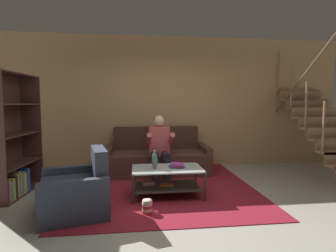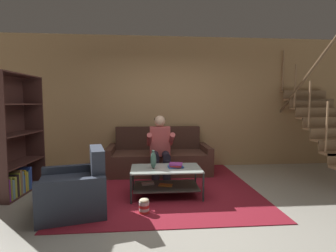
{
  "view_description": "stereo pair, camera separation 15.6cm",
  "coord_description": "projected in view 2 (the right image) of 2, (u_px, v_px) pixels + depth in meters",
  "views": [
    {
      "loc": [
        -0.51,
        -3.43,
        1.43
      ],
      "look_at": [
        0.02,
        1.01,
        1.04
      ],
      "focal_mm": 28.0,
      "sensor_mm": 36.0,
      "label": 1
    },
    {
      "loc": [
        -0.36,
        -3.45,
        1.43
      ],
      "look_at": [
        0.02,
        1.01,
        1.04
      ],
      "focal_mm": 28.0,
      "sensor_mm": 36.0,
      "label": 2
    }
  ],
  "objects": [
    {
      "name": "popcorn_tub",
      "position": [
        144.0,
        206.0,
        3.41
      ],
      "size": [
        0.13,
        0.13,
        0.2
      ],
      "color": "red",
      "rests_on": "ground"
    },
    {
      "name": "armchair",
      "position": [
        75.0,
        191.0,
        3.44
      ],
      "size": [
        0.98,
        1.01,
        0.84
      ],
      "color": "#2F3645",
      "rests_on": "ground"
    },
    {
      "name": "staircase_run",
      "position": [
        326.0,
        122.0,
        5.17
      ],
      "size": [
        1.02,
        2.55,
        2.84
      ],
      "color": "tan",
      "rests_on": "ground"
    },
    {
      "name": "book_stack",
      "position": [
        176.0,
        165.0,
        4.05
      ],
      "size": [
        0.24,
        0.21,
        0.07
      ],
      "color": "#335BBB",
      "rests_on": "coffee_table"
    },
    {
      "name": "vase",
      "position": [
        153.0,
        160.0,
        3.98
      ],
      "size": [
        0.09,
        0.09,
        0.28
      ],
      "color": "#466E60",
      "rests_on": "coffee_table"
    },
    {
      "name": "ground",
      "position": [
        173.0,
        208.0,
        3.58
      ],
      "size": [
        16.8,
        16.8,
        0.0
      ],
      "primitive_type": "plane",
      "color": "#ABA89B"
    },
    {
      "name": "coffee_table",
      "position": [
        166.0,
        177.0,
        4.04
      ],
      "size": [
        1.07,
        0.63,
        0.44
      ],
      "color": "#B1C1B9",
      "rests_on": "ground"
    },
    {
      "name": "bookshelf",
      "position": [
        12.0,
        150.0,
        4.13
      ],
      "size": [
        0.46,
        1.14,
        1.89
      ],
      "color": "#4E2D29",
      "rests_on": "ground"
    },
    {
      "name": "back_partition",
      "position": [
        161.0,
        103.0,
        5.9
      ],
      "size": [
        8.4,
        0.12,
        2.9
      ],
      "primitive_type": "cube",
      "color": "tan",
      "rests_on": "ground"
    },
    {
      "name": "couch",
      "position": [
        159.0,
        158.0,
        5.44
      ],
      "size": [
        2.08,
        0.93,
        0.93
      ],
      "color": "#4C2E24",
      "rests_on": "ground"
    },
    {
      "name": "person_seated_center",
      "position": [
        160.0,
        145.0,
        4.86
      ],
      "size": [
        0.5,
        0.58,
        1.2
      ],
      "color": "black",
      "rests_on": "ground"
    },
    {
      "name": "area_rug",
      "position": [
        162.0,
        184.0,
        4.64
      ],
      "size": [
        3.0,
        3.36,
        0.01
      ],
      "color": "maroon",
      "rests_on": "ground"
    }
  ]
}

